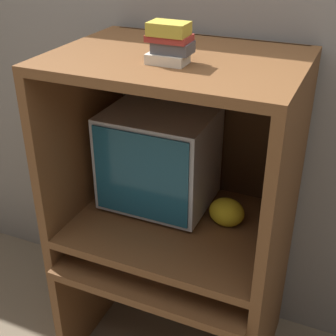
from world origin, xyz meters
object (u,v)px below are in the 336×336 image
object	(u,v)px
mouse	(196,279)
book_stack	(170,43)
crt_monitor	(159,158)
keyboard	(138,259)
snack_bag	(227,212)

from	to	relation	value
mouse	book_stack	bearing A→B (deg)	151.89
crt_monitor	keyboard	xyz separation A→B (m)	(0.02, -0.27, -0.35)
keyboard	snack_bag	distance (m)	0.42
snack_bag	book_stack	bearing A→B (deg)	-139.85
crt_monitor	mouse	world-z (taller)	crt_monitor
crt_monitor	snack_bag	xyz separation A→B (m)	(0.33, -0.04, -0.16)
crt_monitor	book_stack	world-z (taller)	book_stack
mouse	snack_bag	distance (m)	0.30
snack_bag	book_stack	xyz separation A→B (m)	(-0.19, -0.16, 0.72)
mouse	keyboard	bearing A→B (deg)	176.21
crt_monitor	book_stack	size ratio (longest dim) A/B	3.06
mouse	book_stack	xyz separation A→B (m)	(-0.15, 0.08, 0.90)
keyboard	snack_bag	bearing A→B (deg)	36.16
book_stack	mouse	bearing A→B (deg)	-28.11
crt_monitor	mouse	distance (m)	0.53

